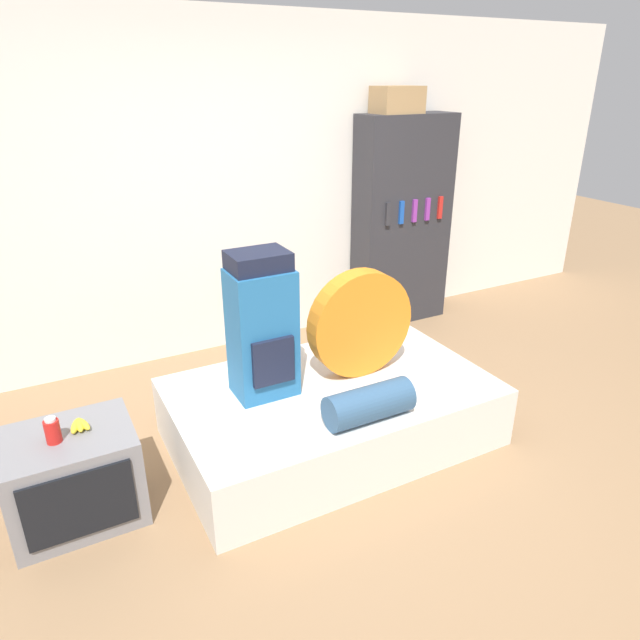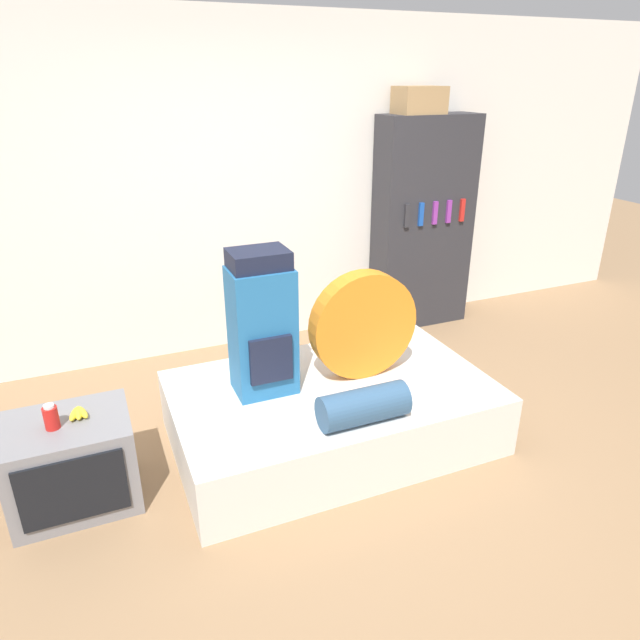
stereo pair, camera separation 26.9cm
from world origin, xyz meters
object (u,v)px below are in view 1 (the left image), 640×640
object	(u,v)px
backpack	(262,327)
bookshelf	(402,222)
television	(74,477)
tent_bag	(360,323)
sleeping_roll	(369,404)
canister	(52,431)
cardboard_box	(397,100)

from	to	relation	value
backpack	bookshelf	world-z (taller)	bookshelf
backpack	television	world-z (taller)	backpack
tent_bag	bookshelf	world-z (taller)	bookshelf
tent_bag	bookshelf	xyz separation A→B (m)	(1.28, 1.37, 0.20)
sleeping_roll	television	xyz separation A→B (m)	(-1.50, 0.43, -0.24)
television	bookshelf	world-z (taller)	bookshelf
backpack	tent_bag	distance (m)	0.64
sleeping_roll	bookshelf	distance (m)	2.44
sleeping_roll	canister	distance (m)	1.61
canister	cardboard_box	bearing A→B (deg)	26.05
backpack	cardboard_box	bearing A→B (deg)	36.16
television	canister	world-z (taller)	canister
tent_bag	television	size ratio (longest dim) A/B	1.08
television	bookshelf	size ratio (longest dim) A/B	0.34
television	sleeping_roll	bearing A→B (deg)	-16.10
sleeping_roll	cardboard_box	bearing A→B (deg)	53.02
tent_bag	canister	world-z (taller)	tent_bag
canister	tent_bag	bearing A→B (deg)	2.58
backpack	bookshelf	bearing A→B (deg)	34.55
sleeping_roll	canister	size ratio (longest dim) A/B	3.67
backpack	sleeping_roll	xyz separation A→B (m)	(0.39, -0.55, -0.32)
canister	television	bearing A→B (deg)	23.55
television	bookshelf	xyz separation A→B (m)	(3.02, 1.43, 0.67)
television	bookshelf	distance (m)	3.41
canister	cardboard_box	xyz separation A→B (m)	(2.95, 1.44, 1.39)
sleeping_roll	bookshelf	size ratio (longest dim) A/B	0.27
television	cardboard_box	bearing A→B (deg)	26.09
canister	bookshelf	distance (m)	3.41
tent_bag	backpack	bearing A→B (deg)	174.94
bookshelf	tent_bag	bearing A→B (deg)	-133.06
canister	bookshelf	xyz separation A→B (m)	(3.07, 1.45, 0.36)
backpack	television	xyz separation A→B (m)	(-1.11, -0.11, -0.56)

